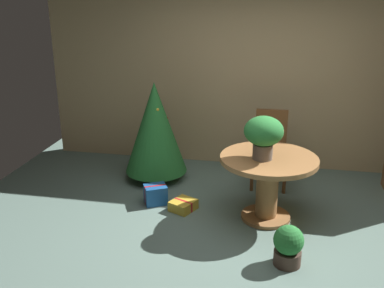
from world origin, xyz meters
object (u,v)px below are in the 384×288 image
object	(u,v)px
round_dining_table	(268,176)
potted_plant	(288,245)
holiday_tree	(155,128)
gift_box_blue	(156,194)
gift_box_gold	(183,205)
wooden_chair_far	(270,144)
flower_vase	(264,133)

from	to	relation	value
round_dining_table	potted_plant	distance (m)	0.93
holiday_tree	gift_box_blue	distance (m)	0.95
holiday_tree	gift_box_blue	xyz separation A→B (m)	(0.18, -0.71, -0.61)
gift_box_gold	gift_box_blue	bearing A→B (deg)	163.79
wooden_chair_far	holiday_tree	world-z (taller)	holiday_tree
flower_vase	gift_box_blue	distance (m)	1.54
flower_vase	gift_box_blue	xyz separation A→B (m)	(-1.23, 0.19, -0.90)
flower_vase	potted_plant	size ratio (longest dim) A/B	1.16
round_dining_table	potted_plant	bearing A→B (deg)	-75.08
gift_box_gold	potted_plant	world-z (taller)	potted_plant
wooden_chair_far	holiday_tree	xyz separation A→B (m)	(-1.48, -0.13, 0.18)
round_dining_table	flower_vase	bearing A→B (deg)	-136.99
wooden_chair_far	flower_vase	bearing A→B (deg)	-93.89
round_dining_table	gift_box_gold	bearing A→B (deg)	178.94
round_dining_table	flower_vase	xyz separation A→B (m)	(-0.07, -0.06, 0.50)
wooden_chair_far	gift_box_gold	bearing A→B (deg)	-135.26
round_dining_table	gift_box_blue	bearing A→B (deg)	174.66
round_dining_table	gift_box_blue	world-z (taller)	round_dining_table
wooden_chair_far	gift_box_gold	distance (m)	1.42
potted_plant	gift_box_blue	bearing A→B (deg)	147.57
wooden_chair_far	gift_box_gold	xyz separation A→B (m)	(-0.94, -0.94, -0.49)
wooden_chair_far	potted_plant	size ratio (longest dim) A/B	2.47
potted_plant	wooden_chair_far	bearing A→B (deg)	97.16
holiday_tree	potted_plant	bearing A→B (deg)	-44.44
round_dining_table	holiday_tree	world-z (taller)	holiday_tree
gift_box_blue	gift_box_gold	xyz separation A→B (m)	(0.36, -0.10, -0.06)
round_dining_table	gift_box_gold	distance (m)	1.05
flower_vase	wooden_chair_far	world-z (taller)	flower_vase
flower_vase	holiday_tree	xyz separation A→B (m)	(-1.42, 0.89, -0.29)
flower_vase	gift_box_blue	world-z (taller)	flower_vase
holiday_tree	gift_box_gold	xyz separation A→B (m)	(0.54, -0.81, -0.66)
gift_box_blue	round_dining_table	bearing A→B (deg)	-5.34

